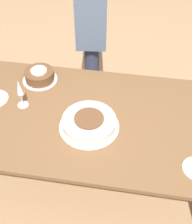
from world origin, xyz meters
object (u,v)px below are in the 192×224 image
wine_glass_near (20,90)px  person_cutting (92,12)px  cake_center_white (89,123)px  cake_front_chocolate (39,76)px

wine_glass_near → person_cutting: (-0.33, -0.73, 0.17)m
cake_center_white → wine_glass_near: size_ratio=1.74×
cake_center_white → cake_front_chocolate: size_ratio=1.50×
cake_center_white → cake_front_chocolate: 0.57m
wine_glass_near → person_cutting: 0.82m
person_cutting → cake_center_white: bearing=1.1°
cake_center_white → wine_glass_near: bearing=-14.3°
cake_center_white → cake_front_chocolate: cake_front_chocolate is taller
cake_center_white → person_cutting: bearing=-81.4°
cake_front_chocolate → person_cutting: person_cutting is taller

